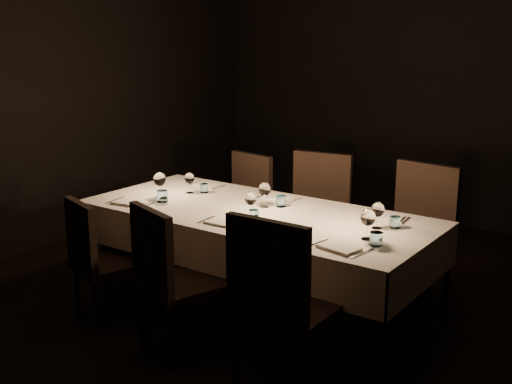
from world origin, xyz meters
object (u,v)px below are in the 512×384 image
Objects in this scene: chair_near_center at (170,274)px; chair_far_left at (243,204)px; chair_far_right at (416,230)px; dining_table at (256,221)px; chair_near_left at (96,254)px; chair_far_center at (316,212)px; chair_near_right at (281,299)px.

chair_far_left is (-0.65, 1.63, -0.01)m from chair_near_center.
dining_table is at bearing -128.90° from chair_far_right.
chair_far_right is (1.59, -0.00, 0.05)m from chair_far_left.
chair_near_left is 0.93× the size of chair_far_left.
chair_far_left is 0.73m from chair_far_center.
chair_near_right is at bearing -161.19° from chair_near_center.
chair_far_right reaches higher than chair_far_center.
chair_far_left is at bearing -75.72° from chair_near_left.
chair_far_right is (0.87, 0.80, -0.11)m from dining_table.
chair_near_center is at bearing 0.37° from chair_near_right.
chair_far_center is at bearing -65.82° from chair_near_right.
dining_table is 0.84m from chair_near_center.
chair_near_right is at bearing -47.36° from dining_table.
dining_table is 2.85× the size of chair_near_left.
chair_far_right is at bearing 8.68° from chair_far_left.
chair_far_right reaches higher than chair_near_left.
chair_near_left is 0.91× the size of chair_near_center.
chair_far_left is 0.91× the size of chair_far_right.
chair_near_center reaches higher than chair_near_left.
chair_near_center is (0.74, -0.05, 0.04)m from chair_near_left.
chair_near_right is (0.82, 0.01, 0.04)m from chair_near_center.
chair_far_left is (0.09, 1.58, 0.03)m from chair_near_left.
chair_near_right reaches higher than chair_far_center.
chair_far_left is (-0.72, 0.81, -0.16)m from dining_table.
chair_near_left is at bearing -136.45° from dining_table.
chair_far_right is at bearing 42.81° from dining_table.
chair_near_left is at bearing 14.27° from chair_near_center.
chair_near_left is 0.84× the size of chair_near_right.
chair_far_center reaches higher than chair_far_left.
chair_near_right is 2.19m from chair_far_left.
chair_far_center is at bearing -172.48° from chair_far_right.
chair_far_right is at bearing -119.32° from chair_near_left.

